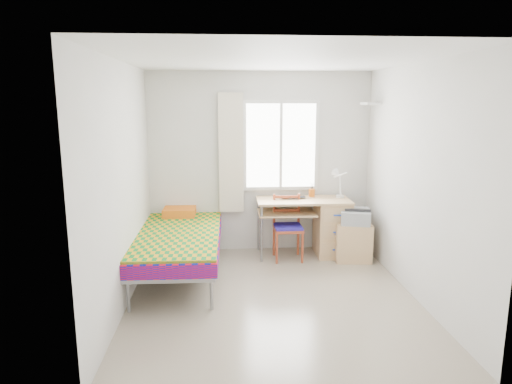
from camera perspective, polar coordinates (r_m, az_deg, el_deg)
The scene contains 17 objects.
floor at distance 5.31m, azimuth 2.09°, elevation -12.98°, with size 3.50×3.50×0.00m, color #BCAD93.
ceiling at distance 4.86m, azimuth 2.31°, elevation 16.22°, with size 3.50×3.50×0.00m, color white.
wall_back at distance 6.64m, azimuth 0.50°, elevation 3.66°, with size 3.20×3.20×0.00m, color silver.
wall_left at distance 5.00m, azimuth -16.34°, elevation 0.67°, with size 3.50×3.50×0.00m, color silver.
wall_right at distance 5.34m, azimuth 19.52°, elevation 1.13°, with size 3.50×3.50×0.00m, color silver.
window at distance 6.62m, azimuth 3.12°, elevation 5.80°, with size 1.10×0.04×1.30m.
curtain at distance 6.53m, azimuth -3.13°, elevation 4.84°, with size 0.35×0.05×1.70m, color beige.
floating_shelf at distance 6.54m, azimuth 14.15°, elevation 10.68°, with size 0.20×0.32×0.03m, color white.
bed at distance 5.93m, azimuth -9.65°, elevation -5.62°, with size 1.09×2.28×0.98m.
desk at distance 6.64m, azimuth 8.89°, elevation -4.04°, with size 1.32×0.62×0.82m.
chair at distance 6.40m, azimuth 4.03°, elevation -3.89°, with size 0.39×0.39×0.91m.
cabinet at distance 6.53m, azimuth 11.94°, elevation -6.01°, with size 0.54×0.48×0.53m.
printer at distance 6.44m, azimuth 12.31°, elevation -2.92°, with size 0.48×0.53×0.19m.
laptop at distance 6.48m, azimuth 4.71°, elevation -0.77°, with size 0.35×0.22×0.03m, color black.
pen_cup at distance 6.67m, azimuth 6.98°, elevation -0.10°, with size 0.09×0.09×0.11m, color orange.
task_lamp at distance 6.49m, azimuth 10.24°, elevation 1.53°, with size 0.24×0.33×0.45m.
book at distance 6.47m, azimuth 4.14°, elevation -2.99°, with size 0.19×0.26×0.02m, color gray.
Camera 1 is at (-0.55, -4.81, 2.18)m, focal length 32.00 mm.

